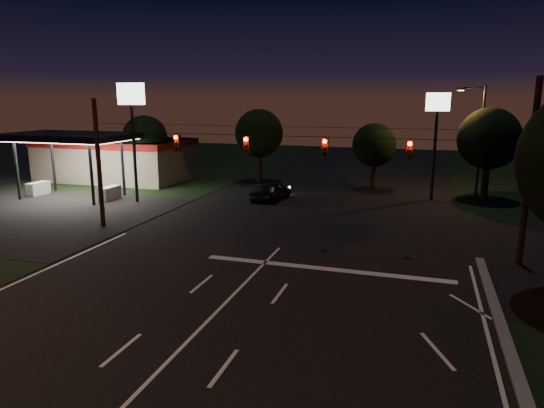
% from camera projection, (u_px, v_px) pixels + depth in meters
% --- Properties ---
extents(ground, '(140.00, 140.00, 0.00)m').
position_uv_depth(ground, '(135.00, 395.00, 13.37)').
color(ground, black).
rests_on(ground, ground).
extents(cross_street_left, '(20.00, 16.00, 0.02)m').
position_uv_depth(cross_street_left, '(16.00, 214.00, 34.12)').
color(cross_street_left, black).
rests_on(cross_street_left, ground).
extents(stop_bar, '(12.00, 0.50, 0.01)m').
position_uv_depth(stop_bar, '(325.00, 269.00, 23.21)').
color(stop_bar, silver).
rests_on(stop_bar, ground).
extents(utility_pole_right, '(0.30, 0.30, 9.00)m').
position_uv_depth(utility_pole_right, '(519.00, 264.00, 23.85)').
color(utility_pole_right, black).
rests_on(utility_pole_right, ground).
extents(utility_pole_left, '(0.28, 0.28, 8.00)m').
position_uv_depth(utility_pole_left, '(104.00, 226.00, 30.85)').
color(utility_pole_left, black).
rests_on(utility_pole_left, ground).
extents(signal_span, '(24.00, 0.40, 1.56)m').
position_uv_depth(signal_span, '(285.00, 145.00, 26.13)').
color(signal_span, black).
rests_on(signal_span, ground).
extents(gas_station, '(14.20, 16.10, 5.25)m').
position_uv_depth(gas_station, '(114.00, 156.00, 47.56)').
color(gas_station, gray).
rests_on(gas_station, ground).
extents(pole_sign_left_near, '(2.20, 0.30, 9.10)m').
position_uv_depth(pole_sign_left_near, '(132.00, 112.00, 36.46)').
color(pole_sign_left_near, black).
rests_on(pole_sign_left_near, ground).
extents(pole_sign_right, '(1.80, 0.30, 8.40)m').
position_uv_depth(pole_sign_right, '(437.00, 121.00, 37.65)').
color(pole_sign_right, black).
rests_on(pole_sign_right, ground).
extents(street_light_right_far, '(2.20, 0.35, 9.00)m').
position_uv_depth(street_light_right_far, '(478.00, 133.00, 38.79)').
color(street_light_right_far, black).
rests_on(street_light_right_far, ground).
extents(tree_far_a, '(4.20, 4.20, 6.42)m').
position_uv_depth(tree_far_a, '(146.00, 138.00, 45.77)').
color(tree_far_a, black).
rests_on(tree_far_a, ground).
extents(tree_far_b, '(4.60, 4.60, 6.98)m').
position_uv_depth(tree_far_b, '(260.00, 134.00, 46.51)').
color(tree_far_b, black).
rests_on(tree_far_b, ground).
extents(tree_far_c, '(3.80, 3.80, 5.86)m').
position_uv_depth(tree_far_c, '(374.00, 146.00, 42.50)').
color(tree_far_c, black).
rests_on(tree_far_c, ground).
extents(tree_far_d, '(4.80, 4.80, 7.30)m').
position_uv_depth(tree_far_d, '(489.00, 139.00, 37.84)').
color(tree_far_d, black).
rests_on(tree_far_d, ground).
extents(car_oncoming_a, '(2.11, 4.41, 1.46)m').
position_uv_depth(car_oncoming_a, '(273.00, 191.00, 38.77)').
color(car_oncoming_a, black).
rests_on(car_oncoming_a, ground).
extents(car_oncoming_b, '(2.06, 3.97, 1.25)m').
position_uv_depth(car_oncoming_b, '(261.00, 192.00, 38.96)').
color(car_oncoming_b, black).
rests_on(car_oncoming_b, ground).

